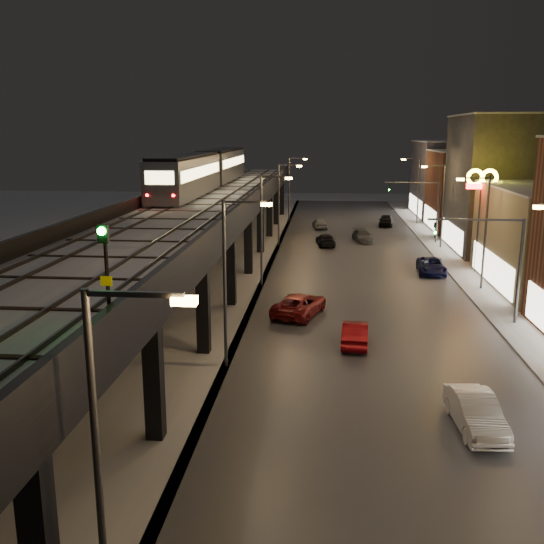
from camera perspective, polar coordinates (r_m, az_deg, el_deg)
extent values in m
plane|color=silver|center=(21.70, -8.36, -21.71)|extent=(220.00, 220.00, 0.00)
cube|color=#46474D|center=(53.81, 8.19, -0.35)|extent=(17.00, 120.00, 0.06)
cube|color=#9FA1A8|center=(55.27, 18.60, -0.51)|extent=(4.00, 120.00, 0.14)
cube|color=#9FA1A8|center=(54.74, -6.06, -0.06)|extent=(11.00, 120.00, 0.06)
cube|color=black|center=(50.83, -6.87, 5.53)|extent=(9.00, 100.00, 1.00)
cube|color=black|center=(17.05, -21.08, -22.47)|extent=(0.70, 0.70, 5.30)
cube|color=black|center=(25.24, -11.07, -9.77)|extent=(0.70, 0.70, 5.30)
cube|color=black|center=(25.67, -19.29, -3.96)|extent=(8.00, 0.60, 0.50)
cube|color=black|center=(36.58, -17.94, -2.97)|extent=(0.70, 0.70, 5.30)
cube|color=black|center=(34.39, -6.49, -3.41)|extent=(0.70, 0.70, 5.30)
cube|color=black|center=(34.71, -12.59, 0.77)|extent=(8.00, 0.60, 0.50)
cube|color=black|center=(45.66, -13.12, 0.42)|extent=(0.70, 0.70, 5.30)
cube|color=black|center=(43.92, -3.90, 0.25)|extent=(0.70, 0.70, 5.30)
cube|color=black|center=(44.17, -8.71, 3.50)|extent=(8.00, 0.60, 0.50)
cube|color=black|center=(55.05, -9.91, 2.68)|extent=(0.70, 0.70, 5.30)
cube|color=black|center=(53.62, -2.24, 2.59)|extent=(0.70, 0.70, 5.30)
cube|color=black|center=(53.83, -6.19, 5.26)|extent=(8.00, 0.60, 0.50)
cube|color=black|center=(64.63, -7.65, 4.27)|extent=(0.70, 0.70, 5.30)
cube|color=black|center=(63.41, -1.09, 4.21)|extent=(0.70, 0.70, 5.30)
cube|color=black|center=(63.59, -4.44, 6.47)|extent=(8.00, 0.60, 0.50)
cube|color=black|center=(74.32, -5.96, 5.44)|extent=(0.70, 0.70, 5.30)
cube|color=black|center=(73.26, -0.24, 5.40)|extent=(0.70, 0.70, 5.30)
cube|color=black|center=(73.41, -3.15, 7.36)|extent=(8.00, 0.60, 0.50)
cube|color=black|center=(84.08, -4.66, 6.33)|extent=(0.70, 0.70, 5.30)
cube|color=black|center=(83.15, 0.40, 6.30)|extent=(0.70, 0.70, 5.30)
cube|color=black|center=(83.28, -2.16, 8.03)|extent=(8.00, 0.60, 0.50)
cube|color=black|center=(93.89, -3.63, 7.04)|extent=(0.70, 0.70, 5.30)
cube|color=black|center=(93.06, 0.91, 7.01)|extent=(0.70, 0.70, 5.30)
cube|color=black|center=(93.18, -1.37, 8.56)|extent=(8.00, 0.60, 0.50)
cube|color=#B2B7C1|center=(50.76, -6.89, 6.18)|extent=(8.40, 100.00, 0.16)
cube|color=#332D28|center=(51.50, -10.42, 6.33)|extent=(0.08, 98.00, 0.16)
cube|color=#332D28|center=(51.14, -8.85, 6.35)|extent=(0.08, 98.00, 0.16)
cube|color=#332D28|center=(50.49, -5.46, 6.36)|extent=(0.08, 98.00, 0.16)
cube|color=#332D28|center=(50.25, -3.84, 6.36)|extent=(0.08, 98.00, 0.16)
cube|color=black|center=(22.73, -22.61, -2.86)|extent=(7.80, 0.24, 0.06)
cube|color=black|center=(37.29, -11.31, 3.75)|extent=(7.80, 0.24, 0.06)
cube|color=black|center=(52.69, -6.44, 6.56)|extent=(7.80, 0.24, 0.06)
cube|color=black|center=(68.37, -3.76, 8.07)|extent=(7.80, 0.24, 0.06)
cube|color=black|center=(84.17, -2.08, 9.00)|extent=(7.80, 0.24, 0.06)
cube|color=black|center=(49.99, -1.98, 6.70)|extent=(0.30, 100.00, 1.10)
cube|color=black|center=(51.78, -11.65, 6.66)|extent=(0.30, 100.00, 1.10)
cube|color=#F5E8CA|center=(52.22, 19.94, 0.36)|extent=(0.10, 12.00, 2.40)
cube|color=#36353A|center=(68.36, 21.89, 7.60)|extent=(12.00, 13.00, 14.00)
cube|color=#F5E8CA|center=(67.53, 16.58, 3.31)|extent=(0.10, 10.40, 2.40)
cube|color=#B2B7C1|center=(68.18, 22.40, 13.52)|extent=(12.20, 13.20, 0.16)
cube|color=brown|center=(82.00, 19.02, 7.16)|extent=(12.00, 12.00, 10.00)
cube|color=#F5E8CA|center=(81.15, 14.68, 4.97)|extent=(0.10, 9.60, 2.40)
cube|color=#B2B7C1|center=(81.70, 19.28, 10.70)|extent=(12.20, 12.20, 0.16)
cube|color=#41404B|center=(95.57, 17.07, 8.33)|extent=(12.00, 16.00, 11.00)
cube|color=#F5E8CA|center=(94.88, 13.32, 6.15)|extent=(0.10, 12.80, 2.40)
cube|color=#B2B7C1|center=(95.33, 17.30, 11.67)|extent=(12.20, 16.20, 0.16)
cylinder|color=#38383A|center=(15.47, -16.07, -17.87)|extent=(0.18, 0.18, 9.00)
cube|color=#38383A|center=(13.41, -12.84, -2.05)|extent=(2.20, 0.12, 0.12)
cube|color=#FFB654|center=(13.15, -8.24, -2.70)|extent=(0.55, 0.28, 0.18)
cylinder|color=#38383A|center=(31.72, -4.46, -1.31)|extent=(0.18, 0.18, 9.00)
cube|color=#38383A|center=(30.77, -2.57, 6.61)|extent=(2.20, 0.12, 0.12)
cube|color=#FFB654|center=(30.66, -0.52, 6.37)|extent=(0.55, 0.28, 0.18)
cube|color=#FFB654|center=(32.20, 23.87, 5.59)|extent=(0.55, 0.28, 0.18)
cylinder|color=#38383A|center=(49.21, -1.00, 3.85)|extent=(0.18, 0.18, 9.00)
cube|color=#38383A|center=(48.60, 0.28, 8.96)|extent=(2.20, 0.12, 0.12)
cube|color=#FFB654|center=(48.53, 1.59, 8.80)|extent=(0.55, 0.28, 0.18)
cylinder|color=#38383A|center=(50.51, 19.43, 3.34)|extent=(0.18, 0.18, 9.00)
cube|color=#38383A|center=(49.75, 18.57, 8.39)|extent=(2.20, 0.12, 0.12)
cube|color=#FFB654|center=(49.52, 17.31, 8.31)|extent=(0.55, 0.28, 0.18)
cylinder|color=#38383A|center=(66.97, 0.64, 6.28)|extent=(0.18, 0.18, 9.00)
cube|color=#38383A|center=(66.52, 1.61, 10.03)|extent=(2.20, 0.12, 0.12)
cube|color=#FFB654|center=(66.47, 2.57, 9.92)|extent=(0.55, 0.28, 0.18)
cylinder|color=#38383A|center=(67.93, 15.78, 5.89)|extent=(0.18, 0.18, 9.00)
cube|color=#38383A|center=(67.37, 15.08, 9.64)|extent=(2.20, 0.12, 0.12)
cube|color=#FFB654|center=(67.20, 14.14, 9.58)|extent=(0.55, 0.28, 0.18)
cylinder|color=#38383A|center=(84.83, 1.60, 7.69)|extent=(0.18, 0.18, 9.00)
cube|color=#38383A|center=(84.47, 2.38, 10.65)|extent=(2.20, 0.12, 0.12)
cube|color=#FFB654|center=(84.43, 3.14, 10.56)|extent=(0.55, 0.28, 0.18)
cylinder|color=#38383A|center=(85.59, 13.62, 7.38)|extent=(0.18, 0.18, 9.00)
cube|color=#38383A|center=(85.14, 13.03, 10.35)|extent=(2.20, 0.12, 0.12)
cube|color=#FFB654|center=(85.01, 12.28, 10.30)|extent=(0.55, 0.28, 0.18)
cylinder|color=#38383A|center=(42.18, 22.24, -0.05)|extent=(0.20, 0.20, 7.00)
cube|color=#38383A|center=(40.80, 18.61, 4.69)|extent=(6.00, 0.12, 0.12)
imported|color=black|center=(40.36, 15.10, 4.11)|extent=(0.20, 0.16, 1.00)
sphere|color=#0CFF26|center=(40.25, 15.12, 3.73)|extent=(0.18, 0.18, 0.18)
cylinder|color=#38383A|center=(70.97, 15.30, 5.39)|extent=(0.20, 0.20, 7.00)
cube|color=#38383A|center=(70.16, 13.03, 8.23)|extent=(6.00, 0.12, 0.12)
imported|color=black|center=(69.91, 10.96, 7.89)|extent=(0.20, 0.16, 1.00)
sphere|color=#0CFF26|center=(69.78, 10.96, 7.68)|extent=(0.18, 0.18, 0.18)
cube|color=gray|center=(57.44, -8.06, 8.90)|extent=(3.05, 18.40, 3.47)
cube|color=black|center=(57.35, -8.12, 10.76)|extent=(2.73, 17.87, 0.26)
cube|color=#FFDF93|center=(57.78, -9.58, 9.35)|extent=(0.05, 16.82, 0.95)
cube|color=#FFDF93|center=(57.08, -6.56, 9.40)|extent=(0.05, 16.82, 0.95)
cube|color=gray|center=(76.78, -4.70, 9.98)|extent=(3.05, 18.40, 3.47)
cube|color=black|center=(76.71, -4.72, 11.37)|extent=(2.73, 17.87, 0.26)
cube|color=#FFDF93|center=(77.04, -5.85, 10.32)|extent=(0.05, 16.82, 0.95)
cube|color=#FFDF93|center=(76.52, -3.55, 10.34)|extent=(0.05, 16.82, 0.95)
cube|color=#FFDF93|center=(48.50, -10.55, 8.71)|extent=(2.31, 0.05, 1.05)
sphere|color=#FF0C0C|center=(48.89, -11.69, 7.08)|extent=(0.21, 0.21, 0.21)
sphere|color=#FF0C0C|center=(48.33, -9.28, 7.12)|extent=(0.21, 0.21, 0.21)
cylinder|color=black|center=(19.06, -15.26, -0.17)|extent=(0.12, 0.12, 3.00)
cube|color=black|center=(18.71, -15.61, 3.48)|extent=(0.32, 0.18, 0.55)
sphere|color=#0CFF26|center=(18.59, -15.76, 3.72)|extent=(0.26, 0.26, 0.26)
cube|color=#FFFE0B|center=(19.01, -15.32, -0.82)|extent=(0.35, 0.04, 0.30)
imported|color=#66040A|center=(36.24, 7.84, -5.81)|extent=(1.79, 4.39, 1.42)
imported|color=maroon|center=(41.60, 2.59, -3.14)|extent=(4.08, 6.03, 1.54)
imported|color=black|center=(67.47, 5.06, 2.98)|extent=(2.40, 4.69, 1.30)
imported|color=#96989C|center=(79.77, 4.54, 4.57)|extent=(2.22, 4.30, 1.40)
imported|color=white|center=(27.53, 18.61, -12.53)|extent=(1.94, 4.74, 1.53)
imported|color=#0C1038|center=(55.62, 14.77, 0.50)|extent=(2.63, 5.19, 1.40)
imported|color=#4A4B4D|center=(70.70, 8.51, 3.34)|extent=(2.55, 4.74, 1.31)
imported|color=black|center=(82.92, 10.67, 4.74)|extent=(2.36, 4.65, 1.52)
cylinder|color=#38383A|center=(56.90, 18.83, 3.62)|extent=(0.24, 0.24, 7.48)
cube|color=#FF0C0C|center=(56.43, 19.13, 7.64)|extent=(2.62, 0.25, 0.47)
torus|color=yellow|center=(56.24, 18.58, 8.43)|extent=(1.53, 0.39, 1.51)
torus|color=yellow|center=(56.53, 19.79, 8.36)|extent=(1.53, 0.39, 1.51)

